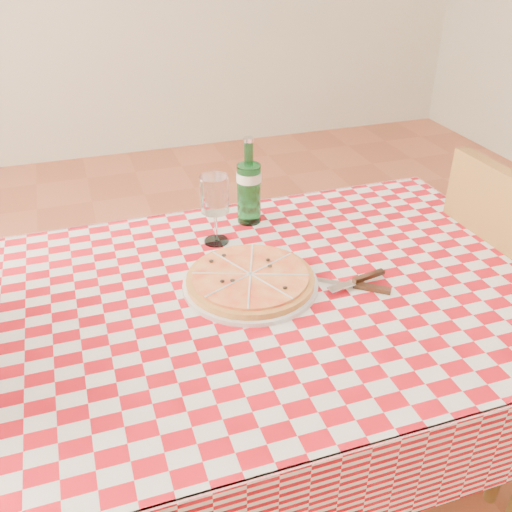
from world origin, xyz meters
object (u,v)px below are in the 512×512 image
(pizza_plate, at_px, (250,278))
(water_bottle, at_px, (249,181))
(dining_table, at_px, (273,326))
(wine_glass, at_px, (215,210))

(pizza_plate, distance_m, water_bottle, 0.33)
(dining_table, xyz_separation_m, water_bottle, (0.05, 0.33, 0.22))
(wine_glass, bearing_deg, water_bottle, 35.40)
(dining_table, xyz_separation_m, wine_glass, (-0.06, 0.25, 0.19))
(dining_table, xyz_separation_m, pizza_plate, (-0.04, 0.04, 0.12))
(dining_table, bearing_deg, water_bottle, 80.97)
(dining_table, relative_size, water_bottle, 5.10)
(dining_table, distance_m, wine_glass, 0.32)
(dining_table, relative_size, pizza_plate, 3.95)
(wine_glass, bearing_deg, dining_table, -76.41)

